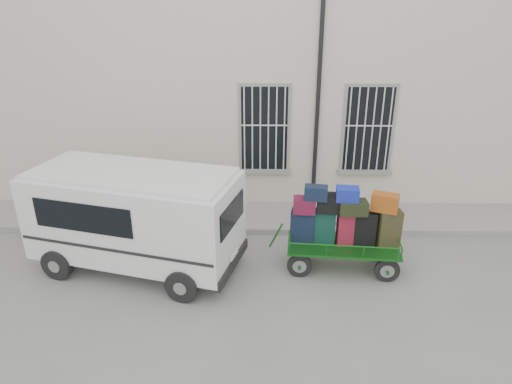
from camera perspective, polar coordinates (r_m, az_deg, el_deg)
The scene contains 5 objects.
ground at distance 10.17m, azimuth 3.24°, elevation -9.04°, with size 80.00×80.00×0.00m, color slate.
building at distance 14.31m, azimuth 2.72°, elevation 13.44°, with size 24.00×5.15×6.00m.
sidewalk at distance 12.06m, azimuth 2.88°, elevation -3.15°, with size 24.00×1.70×0.15m, color gray.
luggage_cart at distance 9.70m, azimuth 10.81°, elevation -4.17°, with size 2.76×1.24×1.92m.
van at distance 9.85m, azimuth -14.91°, elevation -2.65°, with size 4.67×2.87×2.20m.
Camera 1 is at (-0.42, -8.60, 5.42)m, focal length 32.00 mm.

